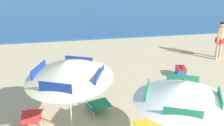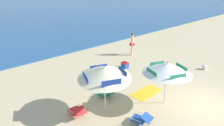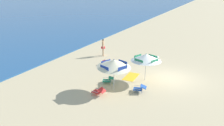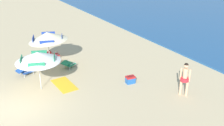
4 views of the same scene
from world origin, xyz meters
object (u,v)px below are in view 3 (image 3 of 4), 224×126
Objects in this scene: cooler_box at (106,63)px; beach_towel at (131,77)px; beach_umbrella_striped_main at (114,64)px; lounge_chair_under_umbrella at (108,80)px; person_standing_near_shore at (103,46)px; beach_ball at (157,58)px; lounge_chair_beside_umbrella at (99,91)px; lounge_chair_facing_sea at (140,88)px; beach_umbrella_striped_second at (146,57)px.

cooler_box reaches higher than beach_towel.
beach_umbrella_striped_main is 3.33× the size of lounge_chair_under_umbrella.
person_standing_near_shore is 5.30× the size of beach_ball.
lounge_chair_under_umbrella is 2.21m from beach_towel.
lounge_chair_under_umbrella is (0.85, 0.86, -1.66)m from beach_umbrella_striped_main.
lounge_chair_facing_sea is (1.60, -2.30, 0.01)m from lounge_chair_beside_umbrella.
lounge_chair_facing_sea is at bearing -172.17° from beach_umbrella_striped_second.
cooler_box is at bearing -147.95° from person_standing_near_shore.
person_standing_near_shore is at bearing 25.93° from lounge_chair_beside_umbrella.
lounge_chair_facing_sea is 8.98m from person_standing_near_shore.
lounge_chair_facing_sea reaches higher than cooler_box.
cooler_box is (3.99, 4.68, -0.07)m from lounge_chair_facing_sea.
lounge_chair_under_umbrella reaches higher than cooler_box.
beach_umbrella_striped_second is 7.40m from person_standing_near_shore.
beach_towel is (-5.43, 0.71, -0.16)m from beach_ball.
beach_umbrella_striped_main reaches higher than cooler_box.
person_standing_near_shore reaches higher than lounge_chair_facing_sea.
lounge_chair_under_umbrella is 1.06× the size of lounge_chair_beside_umbrella.
beach_towel is (0.20, 1.21, -1.83)m from beach_umbrella_striped_second.
beach_umbrella_striped_second reaches higher than beach_towel.
beach_ball is 5.48m from beach_towel.
beach_umbrella_striped_second reaches higher than lounge_chair_beside_umbrella.
person_standing_near_shore is 3.01m from cooler_box.
lounge_chair_facing_sea reaches higher than beach_towel.
beach_umbrella_striped_main reaches higher than person_standing_near_shore.
lounge_chair_beside_umbrella is 8.97m from person_standing_near_shore.
cooler_box is (5.59, 2.37, -0.07)m from lounge_chair_beside_umbrella.
beach_ball is (7.33, -1.80, -0.11)m from lounge_chair_under_umbrella.
beach_ball is at bearing 5.83° from lounge_chair_facing_sea.
lounge_chair_under_umbrella is 0.56× the size of person_standing_near_shore.
cooler_box is at bearing 49.55° from lounge_chair_facing_sea.
beach_umbrella_striped_main reaches higher than beach_ball.
person_standing_near_shore is at bearing 43.97° from lounge_chair_facing_sea.
person_standing_near_shore reaches higher than lounge_chair_beside_umbrella.
beach_umbrella_striped_main is 2.44m from lounge_chair_facing_sea.
beach_towel is (2.75, -0.23, -1.93)m from beach_umbrella_striped_main.
lounge_chair_facing_sea is at bearing -174.17° from beach_ball.
beach_ball is at bearing -9.24° from lounge_chair_beside_umbrella.
beach_towel is at bearing -4.85° from beach_umbrella_striped_main.
lounge_chair_beside_umbrella is 2.80m from lounge_chair_facing_sea.
cooler_box is (-2.45, -1.54, -0.82)m from person_standing_near_shore.
beach_umbrella_striped_main is 8.29m from person_standing_near_shore.
lounge_chair_under_umbrella is 1.83× the size of cooler_box.
beach_ball is (9.31, -1.51, -0.10)m from lounge_chair_beside_umbrella.
beach_umbrella_striped_second reaches higher than cooler_box.
beach_umbrella_striped_main is at bearing 105.37° from lounge_chair_facing_sea.
person_standing_near_shore reaches higher than lounge_chair_under_umbrella.
lounge_chair_facing_sea is 2.91× the size of beach_ball.
lounge_chair_beside_umbrella is 0.52× the size of beach_towel.
lounge_chair_beside_umbrella reaches higher than beach_ball.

